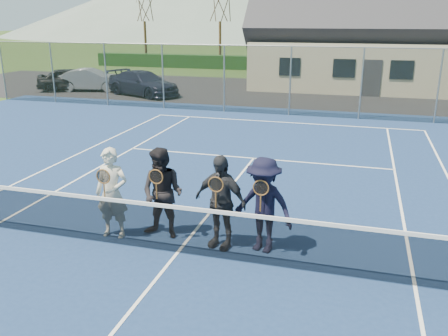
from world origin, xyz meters
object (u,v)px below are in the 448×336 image
at_px(clubhouse, 384,21).
at_px(player_c, 220,202).
at_px(tennis_net, 177,227).
at_px(player_a, 112,193).
at_px(car_a, 72,79).
at_px(player_b, 163,193).
at_px(car_b, 91,80).
at_px(player_d, 263,205).
at_px(car_c, 143,83).

height_order(clubhouse, player_c, clubhouse).
bearing_deg(tennis_net, player_a, 166.98).
distance_m(clubhouse, player_c, 23.93).
xyz_separation_m(player_a, player_c, (2.14, 0.16, -0.00)).
height_order(car_a, tennis_net, car_a).
distance_m(clubhouse, player_b, 24.03).
distance_m(car_a, player_b, 21.22).
height_order(car_b, player_d, player_d).
bearing_deg(car_b, player_a, -161.01).
distance_m(player_a, player_c, 2.15).
distance_m(car_c, player_d, 19.25).
bearing_deg(car_a, player_c, -164.49).
relative_size(clubhouse, player_c, 8.67).
bearing_deg(player_d, car_b, 129.04).
distance_m(car_b, player_a, 20.42).
distance_m(car_b, player_d, 21.97).
xyz_separation_m(car_b, player_b, (11.84, -17.01, 0.27)).
relative_size(car_a, player_c, 2.20).
distance_m(car_a, clubhouse, 18.99).
relative_size(tennis_net, player_a, 6.49).
height_order(player_b, player_c, same).
relative_size(clubhouse, player_a, 8.67).
distance_m(car_b, player_c, 21.51).
height_order(car_b, player_b, player_b).
xyz_separation_m(car_a, player_d, (14.98, -16.84, 0.24)).
bearing_deg(car_b, player_c, -155.94).
xyz_separation_m(car_b, clubhouse, (16.36, 6.38, 3.34)).
relative_size(player_c, player_d, 1.00).
relative_size(car_a, car_b, 1.01).
bearing_deg(player_c, player_a, -175.61).
distance_m(car_b, car_c, 3.74).
distance_m(car_c, tennis_net, 19.00).
distance_m(car_c, player_b, 18.23).
relative_size(player_a, player_d, 1.00).
relative_size(car_c, player_b, 2.56).
height_order(player_a, player_d, same).
height_order(car_a, player_b, player_b).
height_order(car_c, tennis_net, car_c).
distance_m(car_a, car_b, 1.16).
xyz_separation_m(car_b, tennis_net, (12.36, -17.62, -0.11)).
bearing_deg(car_b, tennis_net, -158.18).
height_order(car_c, clubhouse, clubhouse).
height_order(player_a, player_c, same).
height_order(car_c, player_a, player_a).
relative_size(car_b, player_b, 2.19).
height_order(clubhouse, player_d, clubhouse).
relative_size(car_c, player_d, 2.56).
distance_m(player_b, player_d, 2.00).
distance_m(car_a, tennis_net, 22.02).
distance_m(car_a, car_c, 4.84).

